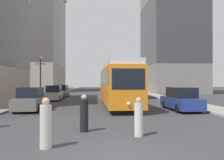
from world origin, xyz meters
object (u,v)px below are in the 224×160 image
at_px(pedestrian_crossing_near, 84,114).
at_px(pedestrian_on_sidewalk, 46,125).
at_px(transit_bus, 132,84).
at_px(parked_car_right_far, 181,100).
at_px(parked_car_left_near, 54,93).
at_px(lamp_post_left_far, 40,71).
at_px(pedestrian_crossing_far, 139,118).
at_px(streetcar, 117,83).
at_px(parked_car_left_mid, 31,100).
at_px(parked_car_left_far, 61,91).

xyz_separation_m(pedestrian_crossing_near, pedestrian_on_sidewalk, (-1.15, -2.61, 0.02)).
bearing_deg(transit_bus, parked_car_right_far, -84.52).
relative_size(parked_car_left_near, lamp_post_left_far, 0.90).
bearing_deg(pedestrian_crossing_far, lamp_post_left_far, -48.94).
bearing_deg(transit_bus, pedestrian_crossing_near, -101.82).
xyz_separation_m(streetcar, transit_bus, (3.44, 13.37, -0.15)).
bearing_deg(lamp_post_left_far, parked_car_left_mid, -80.52).
relative_size(parked_car_left_mid, pedestrian_crossing_far, 3.14).
xyz_separation_m(parked_car_left_near, lamp_post_left_far, (-1.90, 1.13, 2.84)).
distance_m(pedestrian_on_sidewalk, lamp_post_left_far, 23.25).
distance_m(transit_bus, parked_car_right_far, 17.88).
distance_m(streetcar, parked_car_left_mid, 8.11).
bearing_deg(parked_car_left_near, pedestrian_crossing_far, -72.02).
xyz_separation_m(transit_bus, pedestrian_crossing_near, (-5.96, -25.39, -1.17)).
xyz_separation_m(parked_car_right_far, pedestrian_crossing_near, (-7.23, -7.60, -0.06)).
distance_m(transit_bus, pedestrian_crossing_near, 26.11).
relative_size(parked_car_left_far, pedestrian_crossing_far, 2.88).
height_order(transit_bus, lamp_post_left_far, lamp_post_left_far).
xyz_separation_m(pedestrian_on_sidewalk, lamp_post_left_far, (-5.40, 22.43, 2.88)).
height_order(parked_car_left_far, pedestrian_crossing_far, parked_car_left_far).
relative_size(parked_car_left_near, pedestrian_crossing_near, 2.88).
xyz_separation_m(transit_bus, pedestrian_on_sidewalk, (-7.11, -28.01, -1.15)).
xyz_separation_m(parked_car_left_near, pedestrian_crossing_far, (6.95, -19.74, -0.09)).
bearing_deg(parked_car_left_near, pedestrian_crossing_near, -77.43).
bearing_deg(pedestrian_on_sidewalk, parked_car_left_mid, -161.60).
height_order(parked_car_left_near, lamp_post_left_far, lamp_post_left_far).
relative_size(parked_car_right_far, pedestrian_crossing_far, 3.12).
xyz_separation_m(parked_car_left_near, parked_car_right_far, (11.89, -11.09, 0.00)).
relative_size(streetcar, lamp_post_left_far, 2.76).
bearing_deg(pedestrian_crossing_near, streetcar, -40.52).
relative_size(streetcar, parked_car_right_far, 2.95).
relative_size(pedestrian_crossing_far, pedestrian_on_sidewalk, 0.94).
distance_m(parked_car_left_mid, parked_car_left_far, 16.42).
height_order(parked_car_left_near, pedestrian_crossing_near, parked_car_left_near).
bearing_deg(pedestrian_crossing_far, parked_car_left_far, -56.92).
bearing_deg(parked_car_left_near, parked_car_right_far, -44.43).
relative_size(transit_bus, parked_car_left_far, 2.76).
relative_size(streetcar, transit_bus, 1.16).
bearing_deg(parked_car_right_far, pedestrian_crossing_near, 44.37).
bearing_deg(lamp_post_left_far, parked_car_right_far, -41.54).
height_order(parked_car_left_mid, pedestrian_crossing_near, parked_car_left_mid).
relative_size(parked_car_right_far, lamp_post_left_far, 0.94).
bearing_deg(streetcar, parked_car_left_far, 118.02).
xyz_separation_m(parked_car_left_near, parked_car_left_mid, (-0.00, -10.24, 0.00)).
bearing_deg(parked_car_left_near, transit_bus, 30.88).
xyz_separation_m(pedestrian_crossing_far, pedestrian_on_sidewalk, (-3.45, -1.55, 0.05)).
distance_m(parked_car_left_mid, pedestrian_on_sidewalk, 11.60).
bearing_deg(parked_car_right_far, lamp_post_left_far, -43.57).
xyz_separation_m(parked_car_left_mid, parked_car_left_far, (0.00, 16.42, -0.00)).
bearing_deg(parked_car_left_far, pedestrian_on_sidewalk, -81.40).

